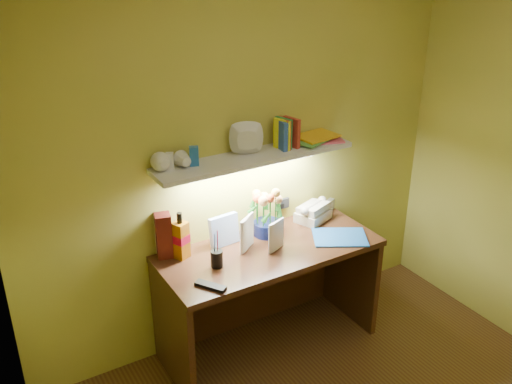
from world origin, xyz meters
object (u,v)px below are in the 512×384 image
desk (269,298)px  telephone (313,211)px  desk_clock (330,205)px  flower_bouquet (267,212)px  whisky_bottle (181,235)px

desk → telephone: telephone is taller
desk → desk_clock: desk_clock is taller
desk → telephone: 0.66m
flower_bouquet → telephone: (0.38, 0.01, -0.09)m
telephone → desk_clock: size_ratio=2.96×
desk → telephone: (0.46, 0.18, 0.44)m
desk → whisky_bottle: whisky_bottle is taller
flower_bouquet → desk_clock: 0.59m
flower_bouquet → whisky_bottle: size_ratio=1.06×
desk → flower_bouquet: flower_bouquet is taller
whisky_bottle → desk: bearing=-19.7°
desk → telephone: size_ratio=6.15×
desk_clock → whisky_bottle: bearing=159.3°
whisky_bottle → desk_clock: bearing=2.8°
telephone → whisky_bottle: bearing=159.1°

